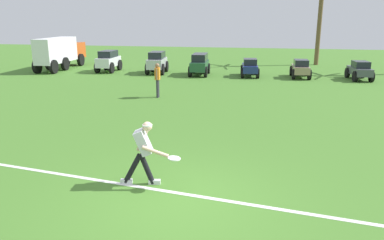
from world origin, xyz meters
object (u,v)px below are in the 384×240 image
teammate_near_sideline (157,77)px  parked_car_slot_a (108,60)px  parked_car_slot_d (250,67)px  box_truck (60,52)px  frisbee_in_flight (174,158)px  parked_car_slot_e (300,68)px  palm_tree_far_left (320,13)px  parked_car_slot_f (360,70)px  parked_car_slot_c (200,64)px  parked_car_slot_b (157,62)px  frisbee_thrower (143,150)px

teammate_near_sideline → parked_car_slot_a: (-5.70, 7.60, -0.20)m
teammate_near_sideline → parked_car_slot_d: 8.22m
teammate_near_sideline → box_truck: box_truck is taller
frisbee_in_flight → parked_car_slot_e: bearing=77.0°
frisbee_in_flight → parked_car_slot_e: 16.88m
parked_car_slot_a → palm_tree_far_left: bearing=25.2°
parked_car_slot_f → palm_tree_far_left: 8.03m
parked_car_slot_c → parked_car_slot_f: size_ratio=1.08×
parked_car_slot_f → box_truck: bearing=177.3°
parked_car_slot_e → parked_car_slot_f: 3.34m
parked_car_slot_f → palm_tree_far_left: palm_tree_far_left is taller
parked_car_slot_a → parked_car_slot_b: 3.46m
box_truck → teammate_near_sideline: bearing=-40.4°
parked_car_slot_c → parked_car_slot_d: 3.16m
parked_car_slot_e → parked_car_slot_a: bearing=178.9°
frisbee_thrower → parked_car_slot_d: 16.35m
teammate_near_sideline → parked_car_slot_c: 7.25m
parked_car_slot_a → box_truck: box_truck is taller
frisbee_in_flight → parked_car_slot_c: 16.48m
parked_car_slot_e → frisbee_thrower: bearing=-105.4°
frisbee_thrower → parked_car_slot_e: (4.50, 16.36, -0.23)m
frisbee_in_flight → parked_car_slot_d: parked_car_slot_d is taller
frisbee_thrower → parked_car_slot_a: bearing=115.9°
parked_car_slot_a → palm_tree_far_left: 16.07m
frisbee_thrower → box_truck: box_truck is taller
frisbee_in_flight → teammate_near_sideline: (-3.05, 9.09, 0.25)m
frisbee_thrower → parked_car_slot_d: frisbee_thrower is taller
frisbee_thrower → parked_car_slot_c: frisbee_thrower is taller
teammate_near_sideline → frisbee_in_flight: bearing=-71.5°
parked_car_slot_b → parked_car_slot_d: bearing=-1.8°
frisbee_thrower → teammate_near_sideline: bearing=104.6°
parked_car_slot_c → box_truck: (-10.18, 0.90, 0.51)m
teammate_near_sideline → parked_car_slot_a: teammate_near_sideline is taller
teammate_near_sideline → parked_car_slot_b: (-2.25, 7.47, -0.20)m
teammate_near_sideline → parked_car_slot_f: teammate_near_sideline is taller
parked_car_slot_f → palm_tree_far_left: (-1.64, 7.12, 3.35)m
parked_car_slot_a → parked_car_slot_f: size_ratio=1.05×
frisbee_thrower → parked_car_slot_c: bearing=96.0°
parked_car_slot_a → palm_tree_far_left: palm_tree_far_left is taller
teammate_near_sideline → parked_car_slot_a: bearing=126.9°
palm_tree_far_left → teammate_near_sideline: bearing=-120.9°
frisbee_in_flight → teammate_near_sideline: teammate_near_sideline is taller
parked_car_slot_c → parked_car_slot_f: (9.54, -0.03, -0.16)m
parked_car_slot_f → parked_car_slot_d: bearing=179.1°
box_truck → parked_car_slot_b: bearing=-5.1°
parked_car_slot_a → parked_car_slot_c: 6.36m
box_truck → parked_car_slot_a: bearing=-7.7°
teammate_near_sideline → parked_car_slot_e: size_ratio=0.70×
teammate_near_sideline → frisbee_thrower: bearing=-75.4°
frisbee_in_flight → palm_tree_far_left: bearing=76.8°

